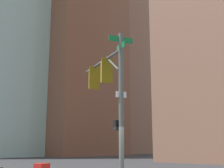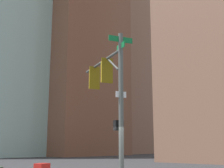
{
  "view_description": "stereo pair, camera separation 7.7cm",
  "coord_description": "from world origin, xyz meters",
  "views": [
    {
      "loc": [
        -7.29,
        9.29,
        1.76
      ],
      "look_at": [
        1.05,
        -0.36,
        4.39
      ],
      "focal_mm": 48.55,
      "sensor_mm": 36.0,
      "label": 1
    },
    {
      "loc": [
        -7.35,
        9.24,
        1.76
      ],
      "look_at": [
        1.05,
        -0.36,
        4.39
      ],
      "focal_mm": 48.55,
      "sensor_mm": 36.0,
      "label": 2
    }
  ],
  "objects": [
    {
      "name": "building_brick_farside",
      "position": [
        43.67,
        -48.1,
        23.57
      ],
      "size": [
        20.57,
        14.54,
        47.14
      ],
      "primitive_type": "cube",
      "color": "#845B47",
      "rests_on": "ground_plane"
    },
    {
      "name": "signal_pole_assembly",
      "position": [
        1.49,
        -0.56,
        4.37
      ],
      "size": [
        4.2,
        2.36,
        6.36
      ],
      "rotation": [
        0.0,
        0.0,
        5.84
      ],
      "color": "#4C514C",
      "rests_on": "ground_plane"
    },
    {
      "name": "building_brick_midblock",
      "position": [
        42.31,
        -32.03,
        23.06
      ],
      "size": [
        22.4,
        17.94,
        46.11
      ],
      "primitive_type": "cube",
      "color": "brown",
      "rests_on": "ground_plane"
    }
  ]
}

